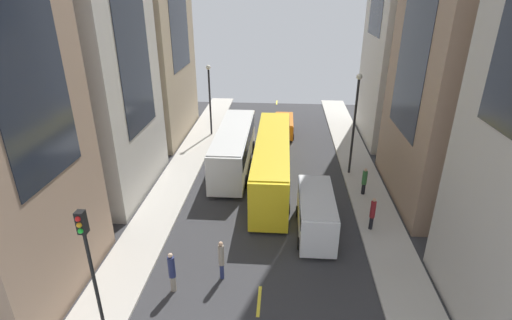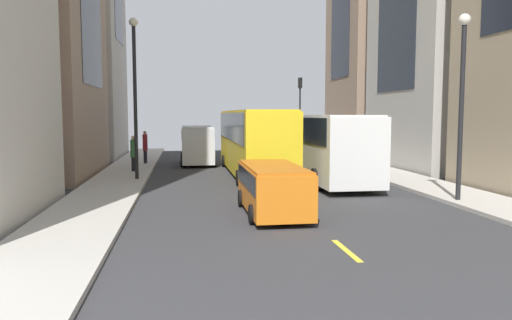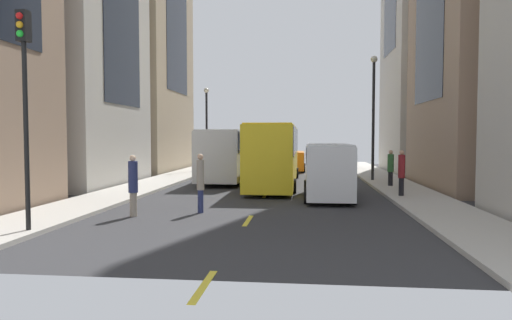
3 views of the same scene
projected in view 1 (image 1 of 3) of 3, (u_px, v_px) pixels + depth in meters
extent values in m
plane|color=#333335|center=(270.00, 173.00, 31.43)|extent=(41.29, 41.29, 0.00)
cube|color=#B2ADA3|center=(183.00, 170.00, 31.89)|extent=(2.83, 44.00, 0.15)
cube|color=#B2ADA3|center=(361.00, 176.00, 30.92)|extent=(2.83, 44.00, 0.15)
cube|color=yellow|center=(259.00, 301.00, 18.70)|extent=(0.16, 2.00, 0.01)
cube|color=yellow|center=(266.00, 221.00, 25.06)|extent=(0.16, 2.00, 0.01)
cube|color=yellow|center=(270.00, 173.00, 31.43)|extent=(0.16, 2.00, 0.01)
cube|color=yellow|center=(273.00, 142.00, 37.80)|extent=(0.16, 2.00, 0.01)
cube|color=yellow|center=(275.00, 119.00, 44.17)|extent=(0.16, 2.00, 0.01)
cube|color=yellow|center=(277.00, 103.00, 50.53)|extent=(0.16, 2.00, 0.01)
cube|color=#B7B2A8|center=(65.00, 40.00, 25.00)|extent=(8.84, 9.57, 21.39)
cube|color=#1E232D|center=(65.00, 40.00, 25.00)|extent=(8.93, 5.26, 11.77)
cube|color=#937760|center=(469.00, 39.00, 23.60)|extent=(6.38, 10.52, 21.88)
cube|color=#1E232D|center=(469.00, 39.00, 23.60)|extent=(6.44, 5.79, 12.04)
cube|color=silver|center=(234.00, 147.00, 31.82)|extent=(2.55, 11.24, 3.00)
cube|color=black|center=(234.00, 138.00, 31.47)|extent=(2.60, 10.34, 1.20)
cube|color=beige|center=(233.00, 130.00, 31.19)|extent=(2.45, 10.79, 0.08)
cylinder|color=black|center=(226.00, 146.00, 35.59)|extent=(0.46, 1.00, 1.00)
cylinder|color=black|center=(252.00, 146.00, 35.43)|extent=(0.46, 1.00, 1.00)
cylinder|color=black|center=(213.00, 180.00, 29.25)|extent=(0.46, 1.00, 1.00)
cylinder|color=black|center=(244.00, 181.00, 29.09)|extent=(0.46, 1.00, 1.00)
cube|color=yellow|center=(272.00, 161.00, 29.11)|extent=(2.45, 13.77, 3.30)
cube|color=black|center=(272.00, 151.00, 28.76)|extent=(2.50, 12.67, 1.48)
cube|color=gold|center=(273.00, 140.00, 28.42)|extent=(2.35, 13.22, 0.08)
cylinder|color=black|center=(261.00, 156.00, 33.67)|extent=(0.44, 0.76, 0.76)
cylinder|color=black|center=(287.00, 157.00, 33.52)|extent=(0.44, 0.76, 0.76)
cylinder|color=black|center=(253.00, 207.00, 25.91)|extent=(0.44, 0.76, 0.76)
cylinder|color=black|center=(287.00, 208.00, 25.76)|extent=(0.44, 0.76, 0.76)
cube|color=white|center=(316.00, 213.00, 23.41)|extent=(2.05, 5.64, 2.30)
cube|color=black|center=(317.00, 202.00, 23.10)|extent=(2.09, 5.19, 0.69)
cube|color=silver|center=(317.00, 196.00, 22.92)|extent=(1.97, 5.41, 0.08)
cylinder|color=black|center=(299.00, 211.00, 25.47)|extent=(0.37, 0.72, 0.72)
cylinder|color=black|center=(328.00, 212.00, 25.34)|extent=(0.37, 0.72, 0.72)
cylinder|color=black|center=(300.00, 244.00, 22.29)|extent=(0.37, 0.72, 0.72)
cylinder|color=black|center=(334.00, 245.00, 22.16)|extent=(0.37, 0.72, 0.72)
cube|color=orange|center=(284.00, 126.00, 39.45)|extent=(1.83, 4.74, 1.41)
cube|color=black|center=(284.00, 123.00, 39.31)|extent=(1.87, 4.36, 0.59)
cube|color=#BE6115|center=(284.00, 119.00, 39.15)|extent=(1.76, 4.55, 0.08)
cylinder|color=black|center=(276.00, 126.00, 41.08)|extent=(0.33, 0.62, 0.62)
cylinder|color=black|center=(292.00, 127.00, 40.97)|extent=(0.33, 0.62, 0.62)
cylinder|color=black|center=(275.00, 136.00, 38.41)|extent=(0.33, 0.62, 0.62)
cylinder|color=black|center=(292.00, 136.00, 38.29)|extent=(0.33, 0.62, 0.62)
cylinder|color=navy|center=(222.00, 271.00, 20.01)|extent=(0.22, 0.22, 0.88)
cylinder|color=gray|center=(221.00, 255.00, 19.59)|extent=(0.29, 0.29, 1.16)
sphere|color=tan|center=(221.00, 244.00, 19.30)|extent=(0.23, 0.23, 0.23)
cylinder|color=gray|center=(173.00, 283.00, 19.19)|extent=(0.26, 0.26, 0.88)
cylinder|color=navy|center=(172.00, 267.00, 18.78)|extent=(0.34, 0.34, 1.15)
sphere|color=beige|center=(170.00, 255.00, 18.49)|extent=(0.23, 0.23, 0.23)
cylinder|color=black|center=(371.00, 223.00, 23.85)|extent=(0.24, 0.24, 0.84)
cylinder|color=maroon|center=(373.00, 209.00, 23.46)|extent=(0.32, 0.32, 1.09)
sphere|color=tan|center=(374.00, 200.00, 23.19)|extent=(0.22, 0.22, 0.22)
cylinder|color=black|center=(363.00, 189.00, 27.91)|extent=(0.26, 0.26, 0.79)
cylinder|color=#336B38|center=(365.00, 178.00, 27.54)|extent=(0.35, 0.35, 1.00)
sphere|color=tan|center=(366.00, 170.00, 27.29)|extent=(0.23, 0.23, 0.23)
cylinder|color=black|center=(97.00, 291.00, 15.24)|extent=(0.14, 0.14, 5.54)
cube|color=black|center=(82.00, 222.00, 13.92)|extent=(0.32, 0.32, 0.90)
sphere|color=red|center=(78.00, 219.00, 13.65)|extent=(0.20, 0.20, 0.20)
sphere|color=orange|center=(79.00, 225.00, 13.76)|extent=(0.20, 0.20, 0.20)
sphere|color=green|center=(81.00, 231.00, 13.86)|extent=(0.20, 0.20, 0.20)
cylinder|color=black|center=(354.00, 128.00, 29.73)|extent=(0.18, 0.18, 7.54)
sphere|color=silver|center=(359.00, 77.00, 28.11)|extent=(0.44, 0.44, 0.44)
cylinder|color=black|center=(210.00, 103.00, 38.07)|extent=(0.18, 0.18, 6.52)
sphere|color=silver|center=(208.00, 67.00, 36.66)|extent=(0.44, 0.44, 0.44)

